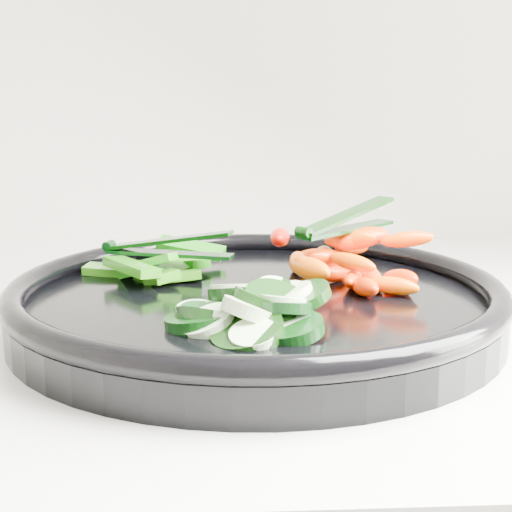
{
  "coord_description": "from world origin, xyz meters",
  "views": [
    {
      "loc": [
        -0.61,
        1.12,
        1.1
      ],
      "look_at": [
        -0.58,
        1.65,
        0.99
      ],
      "focal_mm": 50.0,
      "sensor_mm": 36.0,
      "label": 1
    }
  ],
  "objects": [
    {
      "name": "veggie_tray",
      "position": [
        -0.58,
        1.65,
        0.95
      ],
      "size": [
        0.49,
        0.49,
        0.04
      ],
      "color": "black",
      "rests_on": "counter"
    },
    {
      "name": "cucumber_pile",
      "position": [
        -0.6,
        1.57,
        0.96
      ],
      "size": [
        0.12,
        0.12,
        0.04
      ],
      "color": "black",
      "rests_on": "veggie_tray"
    },
    {
      "name": "carrot_pile",
      "position": [
        -0.51,
        1.68,
        0.97
      ],
      "size": [
        0.14,
        0.16,
        0.05
      ],
      "color": "#F74800",
      "rests_on": "veggie_tray"
    },
    {
      "name": "pepper_pile",
      "position": [
        -0.66,
        1.71,
        0.96
      ],
      "size": [
        0.12,
        0.12,
        0.03
      ],
      "color": "#28740B",
      "rests_on": "veggie_tray"
    },
    {
      "name": "tong_carrot",
      "position": [
        -0.51,
        1.68,
        1.0
      ],
      "size": [
        0.09,
        0.09,
        0.02
      ],
      "color": "black",
      "rests_on": "carrot_pile"
    },
    {
      "name": "tong_pepper",
      "position": [
        -0.66,
        1.71,
        0.98
      ],
      "size": [
        0.11,
        0.05,
        0.02
      ],
      "color": "black",
      "rests_on": "pepper_pile"
    }
  ]
}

